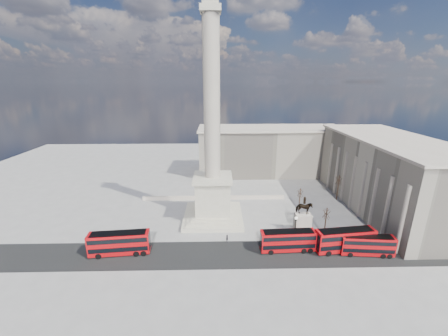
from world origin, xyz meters
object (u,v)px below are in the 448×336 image
at_px(victorian_lamp, 295,230).
at_px(pedestrian_standing, 343,239).
at_px(nelsons_column, 213,168).
at_px(pedestrian_walking, 270,239).
at_px(red_bus_b, 288,240).
at_px(equestrian_statue, 303,221).
at_px(pedestrian_crossing, 227,239).
at_px(red_bus_c, 345,240).
at_px(red_bus_d, 367,245).
at_px(red_bus_a, 120,243).

relative_size(victorian_lamp, pedestrian_standing, 3.64).
distance_m(nelsons_column, pedestrian_walking, 20.26).
bearing_deg(red_bus_b, equestrian_statue, 50.92).
bearing_deg(pedestrian_crossing, red_bus_c, -104.65).
distance_m(red_bus_c, pedestrian_standing, 3.36).
xyz_separation_m(pedestrian_walking, pedestrian_standing, (14.94, -0.60, 0.19)).
bearing_deg(pedestrian_walking, victorian_lamp, -58.05).
bearing_deg(pedestrian_crossing, red_bus_d, -106.17).
distance_m(victorian_lamp, pedestrian_walking, 5.91).
xyz_separation_m(red_bus_c, red_bus_d, (3.72, -1.28, -0.35)).
relative_size(red_bus_d, pedestrian_walking, 6.57).
bearing_deg(equestrian_statue, pedestrian_crossing, -168.47).
relative_size(victorian_lamp, pedestrian_walking, 4.56).
relative_size(equestrian_statue, pedestrian_standing, 4.55).
relative_size(nelsons_column, red_bus_a, 4.34).
bearing_deg(victorian_lamp, pedestrian_crossing, 170.41).
xyz_separation_m(pedestrian_standing, pedestrian_crossing, (-23.88, 0.58, -0.05)).
bearing_deg(pedestrian_crossing, red_bus_b, -110.76).
distance_m(red_bus_c, red_bus_d, 3.95).
distance_m(nelsons_column, pedestrian_standing, 31.64).
height_order(red_bus_b, red_bus_c, red_bus_c).
distance_m(pedestrian_standing, pedestrian_crossing, 23.89).
distance_m(red_bus_a, pedestrian_walking, 29.87).
relative_size(red_bus_c, pedestrian_walking, 7.67).
bearing_deg(red_bus_a, nelsons_column, 33.87).
xyz_separation_m(nelsons_column, pedestrian_standing, (26.94, -11.50, -11.96)).
bearing_deg(pedestrian_crossing, victorian_lamp, -105.73).
height_order(nelsons_column, red_bus_b, nelsons_column).
xyz_separation_m(red_bus_d, victorian_lamp, (-13.34, 2.46, 2.01)).
distance_m(red_bus_b, pedestrian_crossing, 12.27).
bearing_deg(red_bus_a, red_bus_b, -4.67).
distance_m(red_bus_a, red_bus_b, 32.48).
bearing_deg(equestrian_statue, red_bus_b, -126.29).
relative_size(red_bus_a, red_bus_c, 0.98).
height_order(red_bus_b, pedestrian_crossing, red_bus_b).
height_order(red_bus_b, pedestrian_standing, red_bus_b).
distance_m(red_bus_b, pedestrian_walking, 4.47).
bearing_deg(victorian_lamp, equestrian_statue, 59.80).
relative_size(nelsons_column, pedestrian_crossing, 27.45).
xyz_separation_m(victorian_lamp, pedestrian_standing, (10.61, 1.66, -3.15)).
distance_m(red_bus_d, pedestrian_walking, 18.33).
distance_m(nelsons_column, red_bus_c, 31.44).
bearing_deg(red_bus_c, pedestrian_crossing, 164.95).
bearing_deg(pedestrian_standing, red_bus_c, 45.15).
relative_size(red_bus_d, equestrian_statue, 1.15).
xyz_separation_m(red_bus_b, pedestrian_standing, (12.08, 2.49, -1.31)).
xyz_separation_m(nelsons_column, pedestrian_crossing, (3.06, -10.92, -12.01)).
bearing_deg(victorian_lamp, red_bus_c, -7.00).
height_order(victorian_lamp, equestrian_statue, equestrian_statue).
bearing_deg(red_bus_a, red_bus_d, -6.84).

